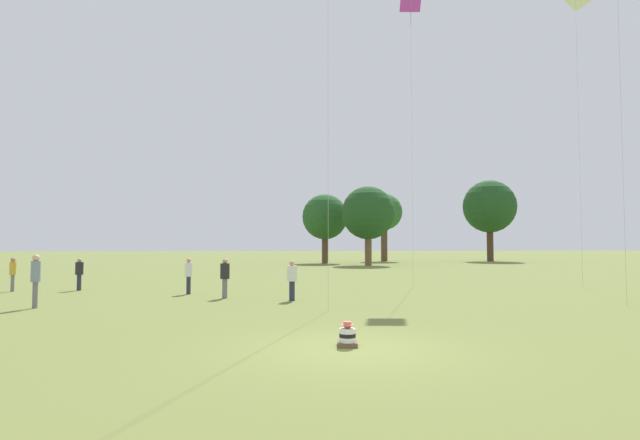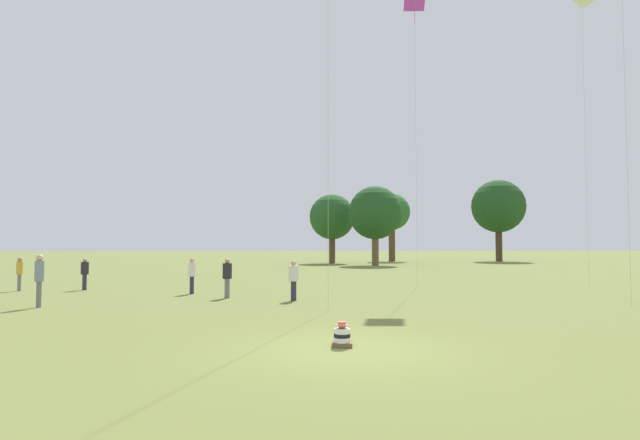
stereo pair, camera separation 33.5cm
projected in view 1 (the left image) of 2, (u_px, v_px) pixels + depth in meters
ground_plane at (351, 349)px, 10.44m from camera, size 300.00×300.00×0.00m
seated_toddler at (347, 337)px, 10.72m from camera, size 0.50×0.59×0.55m
person_standing_0 at (225, 275)px, 20.30m from camera, size 0.53×0.53×1.61m
person_standing_1 at (292, 277)px, 19.39m from camera, size 0.55×0.55×1.55m
person_standing_2 at (189, 273)px, 21.94m from camera, size 0.48×0.48×1.58m
person_standing_3 at (13, 271)px, 23.15m from camera, size 0.35×0.35×1.58m
person_standing_5 at (36, 275)px, 17.15m from camera, size 0.33×0.33×1.84m
person_standing_6 at (79, 271)px, 23.68m from camera, size 0.37×0.37×1.53m
kite_1 at (411, 11)px, 26.48m from camera, size 1.16×0.76×15.58m
kite_3 at (576, 6)px, 25.67m from camera, size 0.99×1.24×15.27m
distant_tree_0 at (368, 213)px, 52.01m from camera, size 5.54×5.54×8.24m
distant_tree_1 at (384, 213)px, 64.50m from camera, size 4.72×4.72×8.74m
distant_tree_2 at (325, 217)px, 57.59m from camera, size 5.23×5.23×7.96m
distant_tree_3 at (489, 207)px, 64.68m from camera, size 6.79×6.79×10.48m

